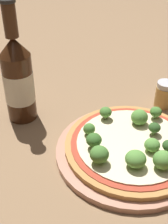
% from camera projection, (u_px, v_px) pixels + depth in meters
% --- Properties ---
extents(ground_plane, '(3.00, 3.00, 0.00)m').
position_uv_depth(ground_plane, '(114.00, 149.00, 0.60)').
color(ground_plane, '#846647').
extents(plate, '(0.27, 0.27, 0.01)m').
position_uv_depth(plate, '(128.00, 151.00, 0.58)').
color(plate, tan).
rests_on(plate, ground_plane).
extents(pizza, '(0.25, 0.25, 0.01)m').
position_uv_depth(pizza, '(132.00, 145.00, 0.58)').
color(pizza, '#B77F42').
rests_on(pizza, plate).
extents(broccoli_floret_0, '(0.02, 0.02, 0.03)m').
position_uv_depth(broccoli_floret_0, '(156.00, 112.00, 0.63)').
color(broccoli_floret_0, '#7A9E5B').
rests_on(broccoli_floret_0, pizza).
extents(broccoli_floret_1, '(0.03, 0.03, 0.03)m').
position_uv_depth(broccoli_floret_1, '(99.00, 154.00, 0.52)').
color(broccoli_floret_1, '#7A9E5B').
rests_on(broccoli_floret_1, pizza).
extents(broccoli_floret_2, '(0.03, 0.03, 0.03)m').
position_uv_depth(broccoli_floret_2, '(94.00, 140.00, 0.55)').
color(broccoli_floret_2, '#7A9E5B').
rests_on(broccoli_floret_2, pizza).
extents(broccoli_floret_3, '(0.04, 0.04, 0.03)m').
position_uv_depth(broccoli_floret_3, '(136.00, 159.00, 0.52)').
color(broccoli_floret_3, '#7A9E5B').
rests_on(broccoli_floret_3, pizza).
extents(broccoli_floret_4, '(0.03, 0.03, 0.03)m').
position_uv_depth(broccoli_floret_4, '(163.00, 160.00, 0.51)').
color(broccoli_floret_4, '#7A9E5B').
rests_on(broccoli_floret_4, pizza).
extents(broccoli_floret_6, '(0.02, 0.02, 0.02)m').
position_uv_depth(broccoli_floret_6, '(89.00, 129.00, 0.58)').
color(broccoli_floret_6, '#7A9E5B').
rests_on(broccoli_floret_6, pizza).
extents(broccoli_floret_7, '(0.03, 0.03, 0.02)m').
position_uv_depth(broccoli_floret_7, '(152.00, 145.00, 0.55)').
color(broccoli_floret_7, '#7A9E5B').
rests_on(broccoli_floret_7, pizza).
extents(broccoli_floret_8, '(0.02, 0.02, 0.03)m').
position_uv_depth(broccoli_floret_8, '(106.00, 112.00, 0.62)').
color(broccoli_floret_8, '#7A9E5B').
rests_on(broccoli_floret_8, pizza).
extents(broccoli_floret_9, '(0.02, 0.02, 0.02)m').
position_uv_depth(broccoli_floret_9, '(154.00, 128.00, 0.58)').
color(broccoli_floret_9, '#7A9E5B').
rests_on(broccoli_floret_9, pizza).
extents(broccoli_floret_10, '(0.03, 0.03, 0.03)m').
position_uv_depth(broccoli_floret_10, '(139.00, 117.00, 0.61)').
color(broccoli_floret_10, '#7A9E5B').
rests_on(broccoli_floret_10, pizza).
extents(beer_bottle, '(0.06, 0.06, 0.25)m').
position_uv_depth(beer_bottle, '(18.00, 79.00, 0.63)').
color(beer_bottle, '#381E0F').
rests_on(beer_bottle, ground_plane).
extents(pepper_shaker, '(0.04, 0.04, 0.06)m').
position_uv_depth(pepper_shaker, '(164.00, 94.00, 0.70)').
color(pepper_shaker, tan).
rests_on(pepper_shaker, ground_plane).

